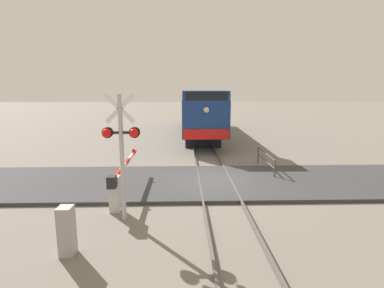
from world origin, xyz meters
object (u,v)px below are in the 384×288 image
object	(u,v)px
crossing_signal	(121,143)
guard_railing	(266,159)
locomotive	(199,112)
utility_cabinet	(67,231)
crossing_gate	(118,183)

from	to	relation	value
crossing_signal	guard_railing	xyz separation A→B (m)	(6.24, 5.87, -1.94)
locomotive	utility_cabinet	size ratio (longest dim) A/B	14.03
utility_cabinet	crossing_signal	bearing A→B (deg)	63.25
locomotive	utility_cabinet	world-z (taller)	locomotive
locomotive	crossing_signal	world-z (taller)	crossing_signal
locomotive	guard_railing	world-z (taller)	locomotive
crossing_gate	utility_cabinet	world-z (taller)	crossing_gate
crossing_signal	guard_railing	size ratio (longest dim) A/B	1.26
locomotive	crossing_signal	distance (m)	18.51
guard_railing	locomotive	bearing A→B (deg)	103.06
crossing_gate	guard_railing	bearing A→B (deg)	34.61
utility_cabinet	guard_railing	distance (m)	10.80
crossing_signal	guard_railing	distance (m)	8.78
crossing_signal	guard_railing	world-z (taller)	crossing_signal
crossing_signal	utility_cabinet	xyz separation A→B (m)	(-1.06, -2.09, -1.91)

